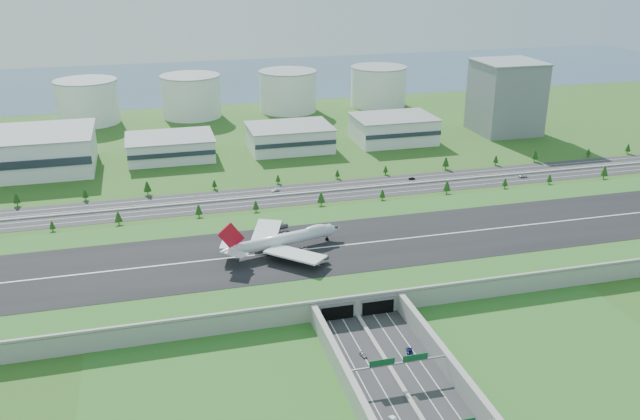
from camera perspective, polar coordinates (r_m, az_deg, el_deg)
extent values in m
plane|color=#30561A|center=(317.77, 0.42, -4.51)|extent=(1200.00, 1200.00, 0.00)
cube|color=#999893|center=(316.04, 0.42, -3.86)|extent=(520.00, 100.00, 8.00)
cube|color=#296221|center=(314.31, 0.42, -3.19)|extent=(520.00, 100.00, 0.16)
cube|color=black|center=(314.25, 0.42, -3.16)|extent=(520.00, 58.00, 0.12)
cube|color=silver|center=(314.22, 0.42, -3.15)|extent=(520.00, 0.90, 0.02)
cube|color=#999893|center=(271.78, 3.17, -7.28)|extent=(520.00, 1.20, 1.20)
cube|color=#28282B|center=(228.97, 7.95, -16.19)|extent=(34.00, 120.00, 0.12)
cube|color=#999893|center=(228.73, 7.96, -16.11)|extent=(1.60, 120.00, 0.90)
cube|color=#999893|center=(228.80, 2.66, -14.77)|extent=(2.40, 100.00, 8.00)
cube|color=#999893|center=(240.47, 11.20, -13.20)|extent=(2.40, 100.00, 8.00)
cube|color=black|center=(271.55, 1.48, -8.59)|extent=(13.00, 1.20, 6.00)
cube|color=black|center=(276.22, 4.90, -8.11)|extent=(13.00, 1.20, 6.00)
cylinder|color=gray|center=(232.76, 2.09, -14.20)|extent=(0.70, 0.70, 7.00)
cylinder|color=gray|center=(244.73, 10.85, -12.64)|extent=(0.70, 0.70, 7.00)
cube|color=gray|center=(235.97, 6.63, -12.70)|extent=(38.00, 0.50, 0.50)
cube|color=#0C4C23|center=(233.27, 5.25, -12.67)|extent=(9.00, 0.30, 2.40)
cube|color=#0C4C23|center=(237.10, 8.04, -12.19)|extent=(9.00, 0.30, 2.40)
cube|color=#28282B|center=(402.93, -3.13, 1.23)|extent=(560.00, 36.00, 0.12)
cylinder|color=#3D2819|center=(378.54, -21.59, -1.53)|extent=(0.50, 0.50, 2.05)
cone|color=#153A0F|center=(377.59, -21.64, -1.16)|extent=(3.18, 3.18, 4.09)
cylinder|color=#3D2819|center=(375.31, -16.58, -1.02)|extent=(0.50, 0.50, 2.68)
cone|color=#153A0F|center=(374.07, -16.63, -0.54)|extent=(4.17, 4.17, 5.36)
cylinder|color=#3D2819|center=(375.61, -10.15, -0.42)|extent=(0.50, 0.50, 2.60)
cone|color=#153A0F|center=(374.40, -10.18, 0.05)|extent=(4.05, 4.05, 5.21)
cylinder|color=#3D2819|center=(378.94, -5.42, 0.01)|extent=(0.50, 0.50, 2.35)
cone|color=#153A0F|center=(377.86, -5.43, 0.43)|extent=(3.65, 3.65, 4.69)
cylinder|color=#3D2819|center=(386.12, 0.09, 0.57)|extent=(0.50, 0.50, 2.90)
cone|color=#153A0F|center=(384.81, 0.09, 1.08)|extent=(4.52, 4.52, 5.81)
cylinder|color=#3D2819|center=(396.76, 5.27, 1.01)|extent=(0.50, 0.50, 2.27)
cone|color=#153A0F|center=(395.76, 5.28, 1.40)|extent=(3.53, 3.53, 4.54)
cylinder|color=#3D2819|center=(411.80, 10.62, 1.54)|extent=(0.50, 0.50, 2.91)
cone|color=#153A0F|center=(410.57, 10.65, 2.03)|extent=(4.53, 4.53, 5.82)
cylinder|color=#3D2819|center=(429.33, 15.29, 1.92)|extent=(0.50, 0.50, 2.28)
cone|color=#153A0F|center=(428.40, 15.33, 2.29)|extent=(3.55, 3.55, 4.56)
cylinder|color=#3D2819|center=(445.08, 18.73, 2.22)|extent=(0.50, 0.50, 2.26)
cone|color=#153A0F|center=(444.19, 18.77, 2.57)|extent=(3.51, 3.51, 4.51)
cylinder|color=#3D2819|center=(467.29, 22.78, 2.61)|extent=(0.50, 0.50, 3.01)
cone|color=#153A0F|center=(466.17, 22.85, 3.06)|extent=(4.68, 4.68, 6.02)
cylinder|color=#3D2819|center=(422.79, -24.13, 0.49)|extent=(0.50, 0.50, 2.67)
cone|color=#153A0F|center=(421.69, -24.20, 0.92)|extent=(4.16, 4.16, 5.35)
cylinder|color=#3D2819|center=(417.86, -19.13, 0.95)|extent=(0.50, 0.50, 2.31)
cone|color=#153A0F|center=(416.90, -19.18, 1.33)|extent=(3.60, 3.60, 4.63)
cylinder|color=#3D2819|center=(416.04, -14.30, 1.45)|extent=(0.50, 0.50, 3.00)
cone|color=#153A0F|center=(414.79, -14.35, 1.95)|extent=(4.67, 4.67, 6.00)
cylinder|color=#3D2819|center=(417.84, -8.87, 1.89)|extent=(0.50, 0.50, 2.05)
cone|color=#153A0F|center=(416.99, -8.89, 2.23)|extent=(3.19, 3.19, 4.11)
cylinder|color=#3D2819|center=(423.20, -3.55, 2.37)|extent=(0.50, 0.50, 2.03)
cone|color=#153A0F|center=(422.36, -3.56, 2.70)|extent=(3.16, 3.16, 4.06)
cylinder|color=#3D2819|center=(431.85, 1.48, 2.80)|extent=(0.50, 0.50, 2.06)
cone|color=#153A0F|center=(431.02, 1.48, 3.13)|extent=(3.20, 3.20, 4.11)
cylinder|color=#3D2819|center=(441.64, 5.53, 3.13)|extent=(0.50, 0.50, 2.07)
cone|color=#153A0F|center=(440.82, 5.55, 3.46)|extent=(3.22, 3.22, 4.14)
cylinder|color=#3D2819|center=(457.39, 10.53, 3.57)|extent=(0.50, 0.50, 2.91)
cone|color=#153A0F|center=(456.28, 10.56, 4.01)|extent=(4.53, 4.53, 5.82)
cylinder|color=#3D2819|center=(473.90, 14.56, 3.83)|extent=(0.50, 0.50, 2.32)
cone|color=#153A0F|center=(473.04, 14.59, 4.17)|extent=(3.62, 3.62, 4.65)
cylinder|color=#3D2819|center=(488.62, 17.60, 4.07)|extent=(0.50, 0.50, 2.93)
cone|color=#153A0F|center=(487.58, 17.65, 4.49)|extent=(4.55, 4.55, 5.85)
cylinder|color=#3D2819|center=(512.26, 21.65, 4.28)|extent=(0.50, 0.50, 2.11)
cone|color=#153A0F|center=(511.54, 21.69, 4.57)|extent=(3.28, 3.28, 4.22)
cylinder|color=#3D2819|center=(531.52, 24.46, 4.47)|extent=(0.50, 0.50, 2.54)
cone|color=#153A0F|center=(530.69, 24.51, 4.81)|extent=(3.96, 3.96, 5.09)
cube|color=silver|center=(484.10, -12.49, 5.16)|extent=(58.00, 42.00, 15.00)
cube|color=silver|center=(493.86, -2.58, 6.10)|extent=(58.00, 42.00, 17.00)
cube|color=silver|center=(515.83, 6.19, 6.78)|extent=(58.00, 42.00, 19.00)
cube|color=slate|center=(556.49, 15.39, 9.13)|extent=(46.00, 46.00, 55.00)
cylinder|color=white|center=(599.78, -18.99, 8.60)|extent=(50.00, 50.00, 35.00)
cylinder|color=white|center=(599.46, -10.79, 9.38)|extent=(50.00, 50.00, 35.00)
cylinder|color=white|center=(611.07, -2.72, 9.95)|extent=(50.00, 50.00, 35.00)
cylinder|color=white|center=(633.98, 4.93, 10.32)|extent=(50.00, 50.00, 35.00)
cube|color=#39536E|center=(771.98, -9.13, 10.81)|extent=(1200.00, 260.00, 0.06)
cylinder|color=silver|center=(310.06, -3.07, -2.50)|extent=(49.06, 17.37, 5.62)
cone|color=silver|center=(321.33, 1.16, -1.59)|extent=(8.18, 7.15, 5.62)
cone|color=silver|center=(300.53, -7.60, -3.41)|extent=(9.88, 7.58, 5.62)
ellipsoid|color=silver|center=(316.21, -0.35, -1.58)|extent=(12.68, 7.15, 3.46)
cube|color=silver|center=(297.52, -2.11, -3.75)|extent=(26.90, 26.52, 1.39)
cube|color=silver|center=(322.17, -4.51, -1.76)|extent=(19.01, 28.58, 1.39)
cylinder|color=#38383D|center=(304.32, -1.48, -3.54)|extent=(5.07, 3.66, 2.63)
cylinder|color=#38383D|center=(298.80, 0.25, -4.03)|extent=(5.07, 3.66, 2.63)
cylinder|color=#38383D|center=(321.55, -3.21, -2.15)|extent=(5.07, 3.66, 2.63)
cylinder|color=#38383D|center=(331.58, -3.14, -1.39)|extent=(5.07, 3.66, 2.63)
cube|color=silver|center=(295.68, -7.03, -3.66)|extent=(10.50, 10.61, 0.53)
cube|color=silver|center=(305.40, -7.85, -2.86)|extent=(7.72, 10.73, 0.53)
cube|color=red|center=(298.09, -7.50, -2.21)|extent=(12.33, 3.80, 13.16)
cylinder|color=black|center=(321.50, 0.59, -2.47)|extent=(1.67, 0.61, 1.67)
cylinder|color=black|center=(308.29, -3.41, -3.60)|extent=(1.67, 0.61, 1.67)
cylinder|color=black|center=(312.92, -3.86, -3.22)|extent=(1.67, 0.61, 1.67)
cylinder|color=black|center=(306.31, -4.30, -3.80)|extent=(1.67, 0.61, 1.67)
cylinder|color=black|center=(310.97, -4.74, -3.41)|extent=(1.67, 0.61, 1.67)
imported|color=#B7B8BC|center=(251.01, 3.64, -12.04)|extent=(2.38, 4.12, 1.32)
imported|color=#0D1245|center=(254.65, 7.56, -11.66)|extent=(3.25, 5.10, 1.31)
imported|color=black|center=(433.56, 7.73, 2.65)|extent=(4.16, 1.68, 1.34)
imported|color=silver|center=(452.99, 16.71, 2.76)|extent=(5.69, 2.84, 1.55)
imported|color=white|center=(410.00, -3.78, 1.70)|extent=(5.54, 3.23, 1.51)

